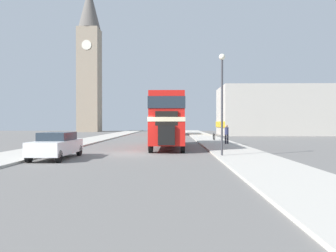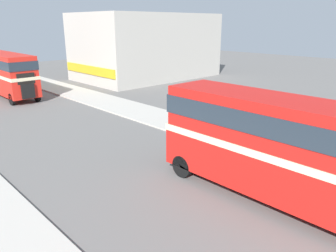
{
  "view_description": "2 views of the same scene",
  "coord_description": "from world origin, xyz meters",
  "views": [
    {
      "loc": [
        2.6,
        -20.89,
        2.01
      ],
      "look_at": [
        2.11,
        5.44,
        1.74
      ],
      "focal_mm": 35.0,
      "sensor_mm": 36.0,
      "label": 1
    },
    {
      "loc": [
        -8.85,
        0.52,
        6.73
      ],
      "look_at": [
        2.11,
        11.94,
        1.73
      ],
      "focal_mm": 35.0,
      "sensor_mm": 36.0,
      "label": 2
    }
  ],
  "objects": [
    {
      "name": "ground_plane",
      "position": [
        0.0,
        0.0,
        0.0
      ],
      "size": [
        120.0,
        120.0,
        0.0
      ],
      "primitive_type": "plane",
      "color": "slate"
    },
    {
      "name": "sidewalk_right",
      "position": [
        6.75,
        0.0,
        0.06
      ],
      "size": [
        3.5,
        120.0,
        0.12
      ],
      "color": "#B7B2A8",
      "rests_on": "ground_plane"
    },
    {
      "name": "sidewalk_left",
      "position": [
        -6.75,
        0.0,
        0.06
      ],
      "size": [
        3.5,
        120.0,
        0.12
      ],
      "color": "#B7B2A8",
      "rests_on": "ground_plane"
    },
    {
      "name": "double_decker_bus",
      "position": [
        2.11,
        5.41,
        2.45
      ],
      "size": [
        2.44,
        10.98,
        4.12
      ],
      "color": "red",
      "rests_on": "ground_plane"
    },
    {
      "name": "bus_distant",
      "position": [
        1.5,
        33.49,
        2.4
      ],
      "size": [
        2.46,
        10.15,
        4.03
      ],
      "color": "red",
      "rests_on": "ground_plane"
    },
    {
      "name": "car_parked_near",
      "position": [
        -3.94,
        -2.83,
        0.76
      ],
      "size": [
        1.71,
        4.45,
        1.47
      ],
      "color": "white",
      "rests_on": "ground_plane"
    },
    {
      "name": "pedestrian_walking",
      "position": [
        7.3,
        8.38,
        1.08
      ],
      "size": [
        0.34,
        0.34,
        1.7
      ],
      "color": "#282833",
      "rests_on": "sidewalk_right"
    },
    {
      "name": "bicycle_on_pavement",
      "position": [
        6.96,
        14.85,
        0.48
      ],
      "size": [
        0.05,
        1.76,
        0.78
      ],
      "color": "black",
      "rests_on": "sidewalk_right"
    },
    {
      "name": "street_lamp",
      "position": [
        5.37,
        -1.96,
        3.96
      ],
      "size": [
        0.36,
        0.36,
        5.86
      ],
      "color": "#38383D",
      "rests_on": "sidewalk_right"
    },
    {
      "name": "church_tower",
      "position": [
        -16.17,
        51.39,
        16.59
      ],
      "size": [
        4.84,
        4.84,
        32.51
      ],
      "color": "gray",
      "rests_on": "ground_plane"
    },
    {
      "name": "shop_building_block",
      "position": [
        18.59,
        32.99,
        3.92
      ],
      "size": [
        16.89,
        10.41,
        7.83
      ],
      "color": "#B2ADA3",
      "rests_on": "ground_plane"
    }
  ]
}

